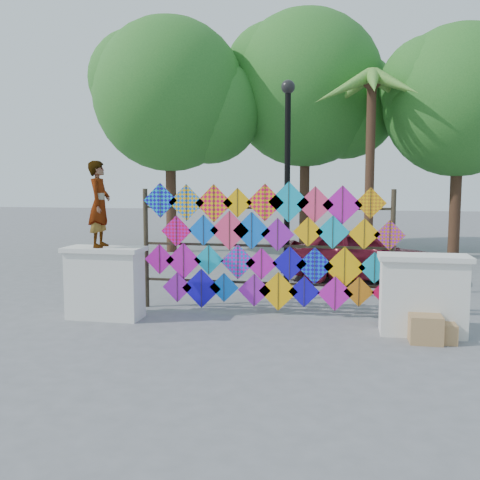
# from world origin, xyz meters

# --- Properties ---
(ground) EXTENTS (80.00, 80.00, 0.00)m
(ground) POSITION_xyz_m (0.00, 0.00, 0.00)
(ground) COLOR gray
(ground) RESTS_ON ground
(parapet_left) EXTENTS (1.40, 0.65, 1.28)m
(parapet_left) POSITION_xyz_m (-2.70, -0.20, 0.65)
(parapet_left) COLOR white
(parapet_left) RESTS_ON ground
(parapet_right) EXTENTS (1.40, 0.65, 1.28)m
(parapet_right) POSITION_xyz_m (2.70, -0.20, 0.65)
(parapet_right) COLOR white
(parapet_right) RESTS_ON ground
(kite_rack) EXTENTS (4.86, 0.24, 2.44)m
(kite_rack) POSITION_xyz_m (0.05, 0.73, 1.24)
(kite_rack) COLOR #2F271A
(kite_rack) RESTS_ON ground
(tree_west) EXTENTS (5.85, 5.20, 8.01)m
(tree_west) POSITION_xyz_m (-4.40, 9.03, 5.38)
(tree_west) COLOR #482E1F
(tree_west) RESTS_ON ground
(tree_mid) EXTENTS (6.30, 5.60, 8.61)m
(tree_mid) POSITION_xyz_m (0.11, 11.03, 5.77)
(tree_mid) COLOR #482E1F
(tree_mid) RESTS_ON ground
(tree_east) EXTENTS (5.40, 4.80, 7.42)m
(tree_east) POSITION_xyz_m (5.09, 9.53, 4.99)
(tree_east) COLOR #482E1F
(tree_east) RESTS_ON ground
(palm_tree) EXTENTS (3.62, 3.62, 5.83)m
(palm_tree) POSITION_xyz_m (2.20, 8.00, 4.95)
(palm_tree) COLOR #482E1F
(palm_tree) RESTS_ON ground
(vendor_woman) EXTENTS (0.43, 0.59, 1.51)m
(vendor_woman) POSITION_xyz_m (-2.76, -0.20, 2.04)
(vendor_woman) COLOR #99999E
(vendor_woman) RESTS_ON parapet_left
(sedan) EXTENTS (3.95, 1.75, 1.32)m
(sedan) POSITION_xyz_m (1.90, 4.46, 0.66)
(sedan) COLOR #5D0F1E
(sedan) RESTS_ON ground
(lamppost) EXTENTS (0.28, 0.28, 4.46)m
(lamppost) POSITION_xyz_m (0.30, 2.00, 2.69)
(lamppost) COLOR black
(lamppost) RESTS_ON ground
(cardboard_box_near) EXTENTS (0.48, 0.42, 0.42)m
(cardboard_box_near) POSITION_xyz_m (2.69, -0.65, 0.21)
(cardboard_box_near) COLOR #A88B51
(cardboard_box_near) RESTS_ON ground
(cardboard_box_far) EXTENTS (0.36, 0.33, 0.30)m
(cardboard_box_far) POSITION_xyz_m (2.96, -0.62, 0.15)
(cardboard_box_far) COLOR #A88B51
(cardboard_box_far) RESTS_ON ground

